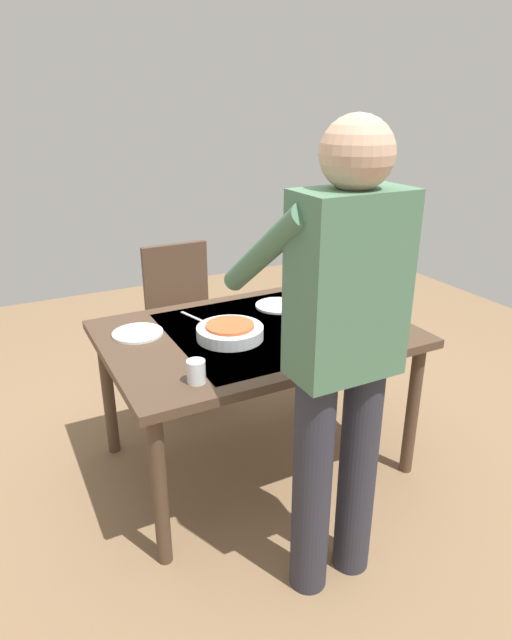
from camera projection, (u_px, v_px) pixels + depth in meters
name	position (u px, v px, depth m)	size (l,w,h in m)	color
ground_plane	(256.00, 459.00, 2.80)	(6.00, 6.00, 0.00)	#846647
dining_table	(256.00, 344.00, 2.56)	(1.39, 0.97, 0.73)	#4C3828
chair_near	(183.00, 311.00, 3.30)	(0.40, 0.40, 0.91)	#352114
person_server	(341.00, 347.00, 1.79)	(0.42, 0.61, 1.69)	#2D2D38
wine_bottle	(380.00, 300.00, 2.58)	(0.07, 0.07, 0.30)	black
wine_glass_left	(369.00, 317.00, 2.40)	(0.07, 0.07, 0.15)	white
water_cup_near_left	(196.00, 372.00, 2.05)	(0.07, 0.07, 0.09)	silver
water_cup_near_right	(302.00, 289.00, 2.93)	(0.08, 0.08, 0.09)	silver
serving_bowl_pasta	(230.00, 331.00, 2.43)	(0.30, 0.30, 0.07)	silver
dinner_plate_near	(138.00, 333.00, 2.48)	(0.23, 0.23, 0.01)	silver
dinner_plate_far	(278.00, 306.00, 2.81)	(0.23, 0.23, 0.01)	silver
table_knife	(297.00, 327.00, 2.55)	(0.01, 0.20, 0.01)	silver
table_fork	(193.00, 317.00, 2.67)	(0.01, 0.18, 0.01)	silver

